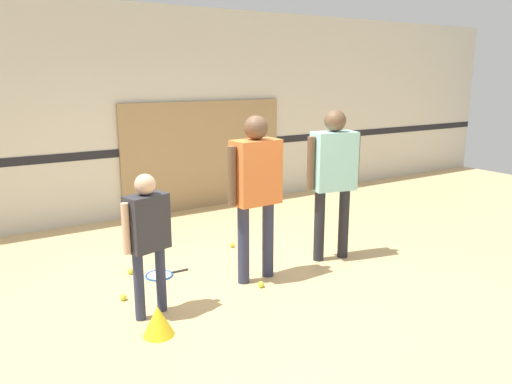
{
  "coord_description": "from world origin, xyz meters",
  "views": [
    {
      "loc": [
        -2.6,
        -4.32,
        2.18
      ],
      "look_at": [
        0.11,
        -0.01,
        0.98
      ],
      "focal_mm": 35.0,
      "sensor_mm": 36.0,
      "label": 1
    }
  ],
  "objects": [
    {
      "name": "tennis_ball_near_instructor",
      "position": [
        0.04,
        -0.23,
        0.03
      ],
      "size": [
        0.07,
        0.07,
        0.07
      ],
      "primitive_type": "sphere",
      "color": "#CCE038",
      "rests_on": "ground_plane"
    },
    {
      "name": "person_student_right",
      "position": [
        1.21,
        0.04,
        1.11
      ],
      "size": [
        0.67,
        0.37,
        1.79
      ],
      "rotation": [
        0.0,
        0.0,
        -3.35
      ],
      "color": "#232328",
      "rests_on": "ground_plane"
    },
    {
      "name": "tennis_ball_stray_left",
      "position": [
        0.39,
        1.02,
        0.03
      ],
      "size": [
        0.07,
        0.07,
        0.07
      ],
      "primitive_type": "sphere",
      "color": "#CCE038",
      "rests_on": "ground_plane"
    },
    {
      "name": "training_cone",
      "position": [
        -1.24,
        -0.59,
        0.13
      ],
      "size": [
        0.27,
        0.27,
        0.26
      ],
      "color": "yellow",
      "rests_on": "ground_plane"
    },
    {
      "name": "person_student_left",
      "position": [
        -1.15,
        -0.2,
        0.83
      ],
      "size": [
        0.49,
        0.3,
        1.34
      ],
      "rotation": [
        0.0,
        0.0,
        0.27
      ],
      "color": "#2D334C",
      "rests_on": "ground_plane"
    },
    {
      "name": "wall_panel",
      "position": [
        1.03,
        3.04,
        0.88
      ],
      "size": [
        2.84,
        0.05,
        1.76
      ],
      "color": "#9E7F56",
      "rests_on": "ground_plane"
    },
    {
      "name": "racket_spare_on_floor",
      "position": [
        -0.74,
        0.62,
        0.01
      ],
      "size": [
        0.5,
        0.32,
        0.03
      ],
      "rotation": [
        0.0,
        0.0,
        6.24
      ],
      "color": "blue",
      "rests_on": "ground_plane"
    },
    {
      "name": "tennis_ball_stray_right",
      "position": [
        -1.28,
        0.24,
        0.03
      ],
      "size": [
        0.07,
        0.07,
        0.07
      ],
      "primitive_type": "sphere",
      "color": "#CCE038",
      "rests_on": "ground_plane"
    },
    {
      "name": "wall_back",
      "position": [
        0.0,
        3.1,
        1.6
      ],
      "size": [
        16.0,
        0.07,
        3.2
      ],
      "color": "beige",
      "rests_on": "ground_plane"
    },
    {
      "name": "tennis_ball_by_spare_racket",
      "position": [
        -1.01,
        0.85,
        0.03
      ],
      "size": [
        0.07,
        0.07,
        0.07
      ],
      "primitive_type": "sphere",
      "color": "#CCE038",
      "rests_on": "ground_plane"
    },
    {
      "name": "ground_plane",
      "position": [
        0.0,
        0.0,
        0.0
      ],
      "size": [
        16.0,
        16.0,
        0.0
      ],
      "primitive_type": "plane",
      "color": "tan"
    },
    {
      "name": "person_instructor",
      "position": [
        0.11,
        -0.01,
        1.1
      ],
      "size": [
        0.67,
        0.29,
        1.77
      ],
      "rotation": [
        0.0,
        0.0,
        0.04
      ],
      "color": "#2D334C",
      "rests_on": "ground_plane"
    }
  ]
}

